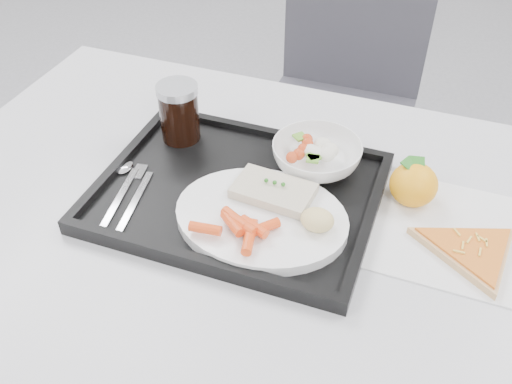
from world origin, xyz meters
TOP-DOWN VIEW (x-y plane):
  - table at (0.00, 0.30)m, footprint 1.20×0.80m
  - chair at (-0.04, 1.11)m, footprint 0.42×0.42m
  - tray at (-0.05, 0.32)m, footprint 0.45×0.35m
  - dinner_plate at (0.01, 0.26)m, footprint 0.27×0.27m
  - fish_fillet at (0.02, 0.31)m, footprint 0.13×0.09m
  - bread_roll at (0.10, 0.26)m, footprint 0.06×0.05m
  - salad_bowl at (0.05, 0.42)m, footprint 0.15×0.15m
  - cola_glass at (-0.20, 0.42)m, footprint 0.07×0.07m
  - cutlery at (-0.22, 0.26)m, footprint 0.09×0.17m
  - napkin at (0.27, 0.35)m, footprint 0.25×0.24m
  - tangerine at (0.22, 0.41)m, footprint 0.09×0.09m
  - pizza_slice at (0.32, 0.32)m, footprint 0.22×0.22m
  - carrot_pile at (-0.00, 0.21)m, footprint 0.12×0.08m
  - salad_contents at (0.05, 0.42)m, footprint 0.09×0.08m

SIDE VIEW (x-z plane):
  - chair at x=-0.04m, z-range 0.07..1.00m
  - table at x=0.00m, z-range 0.31..1.06m
  - napkin at x=0.27m, z-range 0.75..0.75m
  - tray at x=-0.05m, z-range 0.75..0.77m
  - pizza_slice at x=0.32m, z-range 0.75..0.77m
  - cutlery at x=-0.22m, z-range 0.76..0.77m
  - dinner_plate at x=0.01m, z-range 0.77..0.78m
  - tangerine at x=0.22m, z-range 0.75..0.82m
  - salad_bowl at x=0.05m, z-range 0.77..0.81m
  - fish_fillet at x=0.02m, z-range 0.78..0.80m
  - carrot_pile at x=0.00m, z-range 0.78..0.81m
  - bread_roll at x=0.10m, z-range 0.78..0.81m
  - salad_contents at x=0.05m, z-range 0.79..0.81m
  - cola_glass at x=-0.20m, z-range 0.77..0.88m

